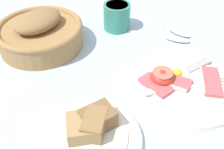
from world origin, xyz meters
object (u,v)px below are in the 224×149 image
teaspoon_by_saucer (171,29)px  bread_basket (40,33)px  bread_plate (92,134)px  sugar_cup (117,16)px  breakfast_plate (181,82)px  teaspoon_near_cup (167,37)px

teaspoon_by_saucer → bread_basket: bearing=-126.1°
bread_plate → sugar_cup: 0.39m
teaspoon_by_saucer → breakfast_plate: bearing=-52.3°
breakfast_plate → teaspoon_by_saucer: 0.23m
breakfast_plate → bread_plate: bread_plate is taller
sugar_cup → teaspoon_by_saucer: sugar_cup is taller
breakfast_plate → sugar_cup: size_ratio=3.21×
breakfast_plate → teaspoon_near_cup: breakfast_plate is taller
breakfast_plate → bread_plate: bearing=-177.6°
bread_plate → teaspoon_near_cup: (0.34, 0.17, -0.01)m
teaspoon_by_saucer → bread_plate: bearing=-76.8°
bread_basket → teaspoon_near_cup: size_ratio=1.32×
bread_basket → teaspoon_by_saucer: (0.34, -0.14, -0.03)m
bread_plate → teaspoon_by_saucer: (0.38, 0.19, -0.01)m
sugar_cup → teaspoon_by_saucer: (0.12, -0.10, -0.03)m
breakfast_plate → sugar_cup: sugar_cup is taller
breakfast_plate → teaspoon_near_cup: (0.11, 0.16, -0.01)m
bread_basket → teaspoon_near_cup: bread_basket is taller
breakfast_plate → bread_plate: 0.24m
bread_plate → sugar_cup: sugar_cup is taller
bread_plate → teaspoon_near_cup: size_ratio=1.07×
breakfast_plate → bread_basket: bread_basket is taller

